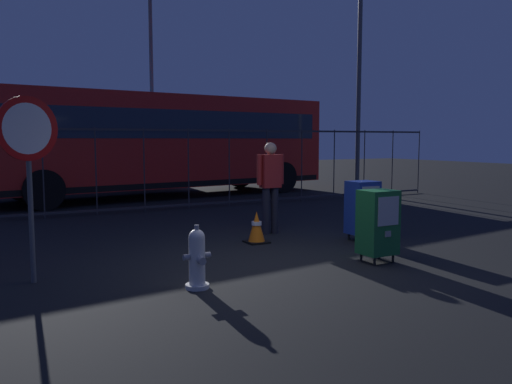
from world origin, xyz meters
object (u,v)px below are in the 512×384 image
Objects in this scene: newspaper_box_primary at (363,207)px; stop_sign at (28,150)px; fire_hydrant at (197,259)px; bus_far at (25,140)px; traffic_cone at (257,227)px; bus_near at (160,140)px; street_light_far_left at (359,60)px; pedestrian at (270,182)px; newspaper_box_secondary at (378,222)px; street_light_near_right at (151,53)px.

newspaper_box_primary is 5.32m from stop_sign.
stop_sign reaches higher than newspaper_box_primary.
bus_far is at bearing 92.35° from fire_hydrant.
bus_far reaches higher than traffic_cone.
street_light_far_left is (5.85, -2.07, 2.51)m from bus_near.
traffic_cone is 7.81m from bus_near.
pedestrian is 7.04m from bus_near.
bus_near is (4.42, 8.48, 0.11)m from stop_sign.
street_light_far_left is at bearing 31.97° from stop_sign.
street_light_far_left is (8.63, 7.57, 3.86)m from fire_hydrant.
street_light_far_left is at bearing 38.89° from pedestrian.
bus_near is 1.47× the size of street_light_far_left.
bus_near reaches higher than pedestrian.
newspaper_box_secondary is 0.46× the size of stop_sign.
newspaper_box_primary reaches higher than traffic_cone.
newspaper_box_secondary is 2.21m from traffic_cone.
street_light_near_right is (1.14, 13.86, 4.37)m from newspaper_box_secondary.
street_light_near_right reaches higher than fire_hydrant.
traffic_cone is (3.54, 0.86, -1.34)m from stop_sign.
stop_sign is 12.99m from bus_far.
pedestrian is at bearing -141.11° from street_light_far_left.
street_light_near_right is at bearing 85.28° from newspaper_box_secondary.
fire_hydrant is 2.77m from traffic_cone.
newspaper_box_primary is 0.61× the size of pedestrian.
fire_hydrant is 0.09× the size of street_light_near_right.
stop_sign is at bearing -148.03° from street_light_far_left.
newspaper_box_primary is 8.82m from street_light_far_left.
fire_hydrant is 0.33× the size of stop_sign.
pedestrian reaches higher than newspaper_box_secondary.
bus_near reaches higher than fire_hydrant.
pedestrian is 1.13m from traffic_cone.
bus_near is (-0.80, 8.31, 1.14)m from newspaper_box_primary.
bus_far is 1.47× the size of street_light_far_left.
stop_sign is 3.88m from traffic_cone.
newspaper_box_secondary is (2.72, -0.01, 0.22)m from fire_hydrant.
pedestrian is 0.19× the size of street_light_near_right.
street_light_near_right is at bearing 127.18° from street_light_far_left.
bus_far is (1.06, 12.95, 0.11)m from stop_sign.
bus_far reaches higher than pedestrian.
fire_hydrant is 0.73× the size of newspaper_box_primary.
street_light_near_right is (4.45, -0.25, 3.23)m from bus_far.
bus_far is 1.23× the size of street_light_near_right.
traffic_cone is at bearing 157.67° from newspaper_box_primary.
newspaper_box_primary is 1.73m from pedestrian.
pedestrian is (2.53, 2.65, 0.60)m from fire_hydrant.
bus_far reaches higher than fire_hydrant.
fire_hydrant is at bearing 179.88° from newspaper_box_secondary.
bus_near is (0.25, 6.99, 0.76)m from pedestrian.
newspaper_box_primary and newspaper_box_secondary have the same top height.
traffic_cone is 0.07× the size of street_light_far_left.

